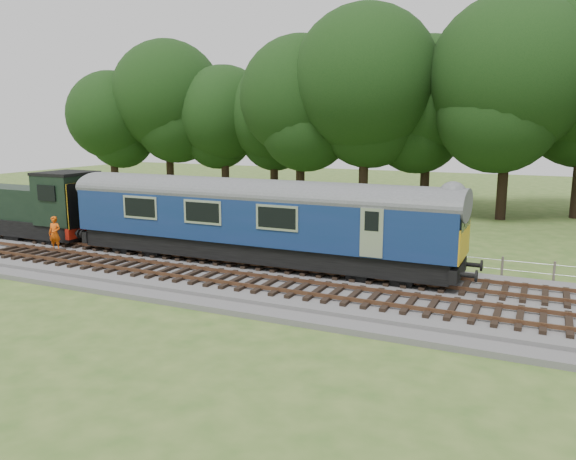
% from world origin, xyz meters
% --- Properties ---
extents(ground, '(120.00, 120.00, 0.00)m').
position_xyz_m(ground, '(0.00, 0.00, 0.00)').
color(ground, '#3A5E22').
rests_on(ground, ground).
extents(ballast, '(70.00, 7.00, 0.35)m').
position_xyz_m(ballast, '(0.00, 0.00, 0.17)').
color(ballast, '#4C4C4F').
rests_on(ballast, ground).
extents(track_north, '(67.20, 2.40, 0.21)m').
position_xyz_m(track_north, '(0.00, 1.40, 0.42)').
color(track_north, black).
rests_on(track_north, ballast).
extents(track_south, '(67.20, 2.40, 0.21)m').
position_xyz_m(track_south, '(0.00, -1.60, 0.42)').
color(track_south, black).
rests_on(track_south, ballast).
extents(fence, '(64.00, 0.12, 1.00)m').
position_xyz_m(fence, '(0.00, 4.50, 0.00)').
color(fence, '#6B6054').
rests_on(fence, ground).
extents(tree_line, '(70.00, 8.00, 18.00)m').
position_xyz_m(tree_line, '(0.00, 22.00, 0.00)').
color(tree_line, black).
rests_on(tree_line, ground).
extents(dmu_railcar, '(18.05, 2.86, 3.88)m').
position_xyz_m(dmu_railcar, '(-4.24, 1.40, 2.61)').
color(dmu_railcar, black).
rests_on(dmu_railcar, ground).
extents(shunter_loco, '(8.91, 2.60, 3.38)m').
position_xyz_m(shunter_loco, '(-18.17, 1.40, 1.97)').
color(shunter_loco, black).
rests_on(shunter_loco, ground).
extents(worker, '(0.70, 0.54, 1.71)m').
position_xyz_m(worker, '(-14.50, -0.44, 1.21)').
color(worker, '#ED570C').
rests_on(worker, ballast).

